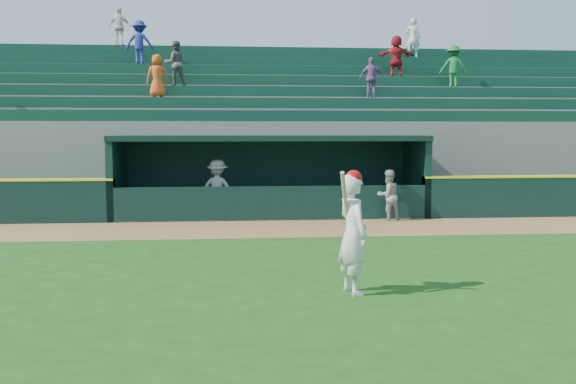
# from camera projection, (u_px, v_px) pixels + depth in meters

# --- Properties ---
(ground) EXTENTS (120.00, 120.00, 0.00)m
(ground) POSITION_uv_depth(u_px,v_px,m) (296.00, 268.00, 12.19)
(ground) COLOR #194511
(ground) RESTS_ON ground
(warning_track) EXTENTS (40.00, 3.00, 0.01)m
(warning_track) POSITION_uv_depth(u_px,v_px,m) (277.00, 229.00, 17.05)
(warning_track) COLOR brown
(warning_track) RESTS_ON ground
(dugout_player_front) EXTENTS (0.87, 0.78, 1.48)m
(dugout_player_front) POSITION_uv_depth(u_px,v_px,m) (388.00, 195.00, 18.57)
(dugout_player_front) COLOR #9D9D98
(dugout_player_front) RESTS_ON ground
(dugout_player_inside) EXTENTS (1.23, 0.86, 1.75)m
(dugout_player_inside) POSITION_uv_depth(u_px,v_px,m) (218.00, 189.00, 19.08)
(dugout_player_inside) COLOR #A9A8A3
(dugout_player_inside) RESTS_ON ground
(dugout) EXTENTS (9.40, 2.80, 2.46)m
(dugout) POSITION_uv_depth(u_px,v_px,m) (269.00, 171.00, 20.00)
(dugout) COLOR slate
(dugout) RESTS_ON ground
(stands) EXTENTS (34.50, 6.25, 7.47)m
(stands) POSITION_uv_depth(u_px,v_px,m) (261.00, 136.00, 24.41)
(stands) COLOR slate
(stands) RESTS_ON ground
(batter_at_plate) EXTENTS (0.63, 0.87, 2.00)m
(batter_at_plate) POSITION_uv_depth(u_px,v_px,m) (353.00, 232.00, 10.21)
(batter_at_plate) COLOR silver
(batter_at_plate) RESTS_ON ground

